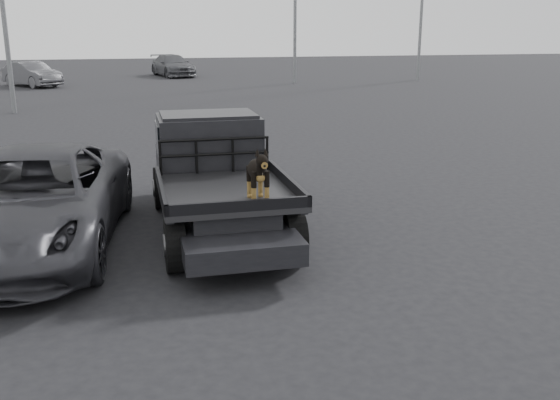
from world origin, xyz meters
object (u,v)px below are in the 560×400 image
object	(u,v)px
dog	(258,174)
distant_car_a	(32,74)
distant_car_b	(173,66)
flatbed_ute	(218,202)
parked_suv	(32,201)

from	to	relation	value
dog	distant_car_a	world-z (taller)	dog
distant_car_a	distant_car_b	size ratio (longest dim) A/B	0.85
distant_car_b	flatbed_ute	bearing A→B (deg)	-106.43
dog	parked_suv	world-z (taller)	dog
dog	parked_suv	xyz separation A→B (m)	(-3.15, 1.38, -0.55)
flatbed_ute	parked_suv	distance (m)	2.84
parked_suv	distant_car_b	size ratio (longest dim) A/B	1.10
parked_suv	flatbed_ute	bearing A→B (deg)	11.67
flatbed_ute	dog	distance (m)	1.87
distant_car_a	distant_car_b	xyz separation A→B (m)	(8.15, 5.59, 0.02)
distant_car_b	distant_car_a	bearing A→B (deg)	-159.01
parked_suv	distant_car_b	distance (m)	33.69
parked_suv	distant_car_a	size ratio (longest dim) A/B	1.29
distant_car_a	distant_car_b	world-z (taller)	distant_car_b
distant_car_a	distant_car_b	bearing A→B (deg)	-3.37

